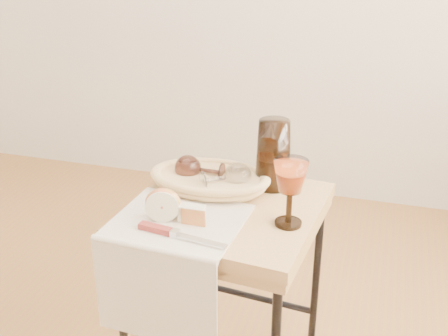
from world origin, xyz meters
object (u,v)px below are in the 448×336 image
(side_table, at_px, (226,300))
(bread_basket, at_px, (210,181))
(goblet_lying_a, at_px, (202,170))
(table_knife, at_px, (178,234))
(goblet_lying_b, at_px, (223,178))
(pitcher, at_px, (273,154))
(apple_half, at_px, (163,203))
(tea_towel, at_px, (178,221))
(wine_goblet, at_px, (290,193))

(side_table, xyz_separation_m, bread_basket, (-0.07, 0.08, 0.34))
(goblet_lying_a, xyz_separation_m, table_knife, (0.04, -0.30, -0.04))
(side_table, height_order, goblet_lying_a, goblet_lying_a)
(goblet_lying_b, bearing_deg, pitcher, -0.42)
(apple_half, bearing_deg, pitcher, 35.82)
(pitcher, xyz_separation_m, apple_half, (-0.23, -0.28, -0.05))
(bread_basket, relative_size, apple_half, 3.37)
(side_table, height_order, goblet_lying_b, goblet_lying_b)
(tea_towel, bearing_deg, pitcher, 59.56)
(wine_goblet, bearing_deg, side_table, 162.52)
(tea_towel, xyz_separation_m, goblet_lying_a, (-0.01, 0.22, 0.05))
(table_knife, bearing_deg, goblet_lying_a, 105.79)
(apple_half, relative_size, table_knife, 0.40)
(side_table, distance_m, goblet_lying_b, 0.38)
(table_knife, bearing_deg, goblet_lying_b, 91.14)
(pitcher, xyz_separation_m, wine_goblet, (0.09, -0.21, -0.01))
(side_table, relative_size, goblet_lying_a, 4.98)
(goblet_lying_b, distance_m, table_knife, 0.28)
(bread_basket, relative_size, pitcher, 1.29)
(side_table, bearing_deg, goblet_lying_b, 113.24)
(side_table, xyz_separation_m, wine_goblet, (0.18, -0.06, 0.41))
(goblet_lying_b, relative_size, pitcher, 0.51)
(tea_towel, height_order, table_knife, table_knife)
(tea_towel, distance_m, apple_half, 0.06)
(goblet_lying_a, xyz_separation_m, apple_half, (-0.03, -0.22, -0.00))
(goblet_lying_a, relative_size, pitcher, 0.52)
(side_table, height_order, pitcher, pitcher)
(side_table, distance_m, wine_goblet, 0.45)
(pitcher, bearing_deg, apple_half, -130.29)
(bread_basket, xyz_separation_m, goblet_lying_a, (-0.03, 0.01, 0.03))
(pitcher, bearing_deg, goblet_lying_b, -144.89)
(goblet_lying_b, bearing_deg, tea_towel, -145.73)
(apple_half, bearing_deg, tea_towel, -14.68)
(apple_half, bearing_deg, goblet_lying_a, 66.79)
(goblet_lying_a, bearing_deg, apple_half, 83.24)
(goblet_lying_b, relative_size, apple_half, 1.34)
(goblet_lying_b, xyz_separation_m, wine_goblet, (0.21, -0.12, 0.04))
(table_knife, bearing_deg, wine_goblet, 39.63)
(goblet_lying_b, xyz_separation_m, pitcher, (0.12, 0.09, 0.05))
(goblet_lying_a, distance_m, apple_half, 0.23)
(bread_basket, xyz_separation_m, wine_goblet, (0.26, -0.14, 0.07))
(goblet_lying_a, height_order, goblet_lying_b, goblet_lying_a)
(apple_half, bearing_deg, side_table, 28.86)
(wine_goblet, bearing_deg, goblet_lying_b, 150.12)
(side_table, xyz_separation_m, pitcher, (0.10, 0.16, 0.42))
(side_table, distance_m, goblet_lying_a, 0.40)
(side_table, distance_m, tea_towel, 0.36)
(goblet_lying_b, xyz_separation_m, table_knife, (-0.03, -0.27, -0.04))
(tea_towel, relative_size, goblet_lying_a, 2.57)
(bread_basket, xyz_separation_m, apple_half, (-0.06, -0.21, 0.02))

